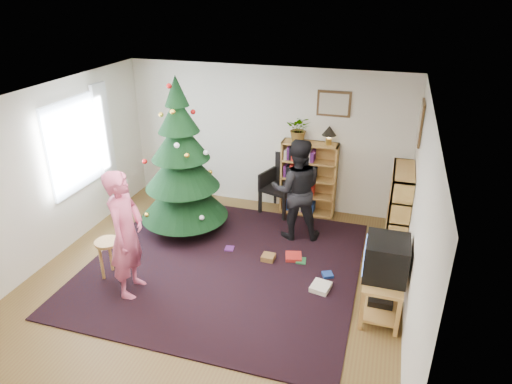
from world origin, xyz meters
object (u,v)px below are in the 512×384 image
(picture_back, at_px, (334,104))
(bookshelf_back, at_px, (309,178))
(person_by_chair, at_px, (297,190))
(picture_right, at_px, (421,123))
(stool, at_px, (108,249))
(person_standing, at_px, (126,234))
(christmas_tree, at_px, (182,171))
(crt_tv, at_px, (386,258))
(potted_plant, at_px, (299,129))
(armchair, at_px, (282,181))
(tv_stand, at_px, (382,290))
(table_lamp, at_px, (329,132))
(bookshelf_right, at_px, (399,209))

(picture_back, bearing_deg, bookshelf_back, -157.45)
(picture_back, distance_m, person_by_chair, 1.57)
(picture_back, distance_m, picture_right, 1.51)
(stool, xyz_separation_m, person_standing, (0.46, -0.20, 0.43))
(christmas_tree, xyz_separation_m, crt_tv, (3.19, -1.18, -0.27))
(picture_back, bearing_deg, person_standing, -124.35)
(person_by_chair, bearing_deg, christmas_tree, -4.71)
(picture_back, relative_size, potted_plant, 1.23)
(person_standing, height_order, potted_plant, potted_plant)
(armchair, height_order, potted_plant, potted_plant)
(person_standing, bearing_deg, person_by_chair, -47.83)
(picture_right, xyz_separation_m, crt_tv, (-0.26, -1.81, -1.16))
(christmas_tree, relative_size, tv_stand, 3.04)
(potted_plant, distance_m, table_lamp, 0.50)
(person_standing, distance_m, person_by_chair, 2.68)
(picture_right, relative_size, bookshelf_back, 0.46)
(picture_back, height_order, potted_plant, picture_back)
(tv_stand, bearing_deg, crt_tv, 180.00)
(bookshelf_back, height_order, person_standing, person_standing)
(tv_stand, bearing_deg, person_by_chair, 133.17)
(crt_tv, height_order, armchair, crt_tv)
(stool, bearing_deg, potted_plant, 53.31)
(crt_tv, bearing_deg, table_lamp, 114.43)
(bookshelf_right, relative_size, person_by_chair, 0.79)
(bookshelf_back, relative_size, person_by_chair, 0.79)
(picture_right, relative_size, christmas_tree, 0.24)
(potted_plant, bearing_deg, bookshelf_back, 0.00)
(christmas_tree, xyz_separation_m, potted_plant, (1.59, 1.22, 0.46))
(bookshelf_right, bearing_deg, tv_stand, 175.74)
(picture_right, distance_m, table_lamp, 1.54)
(potted_plant, bearing_deg, bookshelf_right, -24.85)
(picture_right, bearing_deg, bookshelf_right, -123.44)
(bookshelf_right, height_order, tv_stand, bookshelf_right)
(picture_back, distance_m, bookshelf_back, 1.33)
(christmas_tree, bearing_deg, stool, -106.15)
(bookshelf_right, distance_m, armchair, 2.13)
(picture_right, distance_m, christmas_tree, 3.61)
(crt_tv, relative_size, table_lamp, 1.71)
(christmas_tree, height_order, person_standing, christmas_tree)
(tv_stand, distance_m, stool, 3.64)
(picture_right, bearing_deg, person_by_chair, -169.73)
(picture_right, distance_m, person_by_chair, 2.04)
(potted_plant, relative_size, table_lamp, 1.40)
(crt_tv, height_order, potted_plant, potted_plant)
(picture_back, distance_m, stool, 4.12)
(armchair, distance_m, table_lamp, 1.23)
(bookshelf_back, relative_size, crt_tv, 2.38)
(bookshelf_right, relative_size, person_standing, 0.75)
(tv_stand, bearing_deg, stool, -175.00)
(person_by_chair, bearing_deg, picture_back, -123.87)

